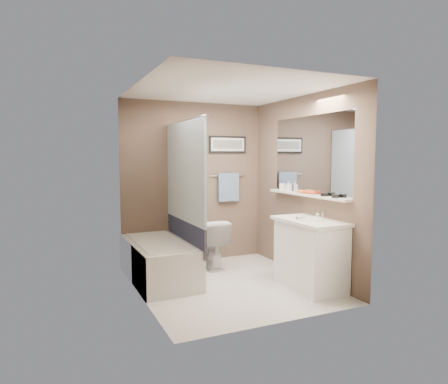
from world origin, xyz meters
name	(u,v)px	position (x,y,z in m)	size (l,w,h in m)	color
ground	(229,284)	(0.00, 0.00, 0.00)	(2.50, 2.50, 0.00)	silver
ceiling	(229,91)	(0.00, 0.00, 2.38)	(2.20, 2.50, 0.04)	white
wall_back	(194,183)	(0.00, 1.23, 1.20)	(2.20, 0.04, 2.40)	brown
wall_front	(284,199)	(0.00, -1.23, 1.20)	(2.20, 0.04, 2.40)	brown
wall_left	(141,192)	(-1.08, 0.00, 1.20)	(0.04, 2.50, 2.40)	brown
wall_right	(302,186)	(1.08, 0.00, 1.20)	(0.04, 2.50, 2.40)	brown
tile_surround	(132,205)	(-1.09, 0.50, 1.00)	(0.02, 1.55, 2.00)	tan
curtain_rod	(184,121)	(-0.40, 0.50, 2.05)	(0.02, 0.02, 1.55)	silver
curtain_upper	(185,172)	(-0.40, 0.50, 1.40)	(0.03, 1.45, 1.28)	white
curtain_lower	(185,234)	(-0.40, 0.50, 0.58)	(0.03, 1.45, 0.36)	#262C48
mirror	(310,155)	(1.09, -0.15, 1.62)	(0.02, 1.60, 1.00)	silver
shelf	(306,195)	(1.04, -0.15, 1.10)	(0.12, 1.60, 0.03)	silver
towel_bar	(228,176)	(0.55, 1.22, 1.30)	(0.02, 0.02, 0.60)	silver
towel	(229,187)	(0.55, 1.20, 1.12)	(0.34, 0.05, 0.44)	#94B3D7
art_frame	(228,145)	(0.55, 1.23, 1.78)	(0.62, 0.03, 0.26)	black
art_mat	(228,145)	(0.55, 1.22, 1.78)	(0.56, 0.00, 0.20)	white
art_image	(228,145)	(0.55, 1.22, 1.78)	(0.50, 0.00, 0.13)	#595959
door	(331,216)	(0.55, -1.24, 1.00)	(0.80, 0.02, 2.00)	silver
door_handle	(301,217)	(0.22, -1.19, 1.00)	(0.02, 0.02, 0.10)	silver
bathtub	(159,261)	(-0.75, 0.55, 0.25)	(0.70, 1.50, 0.50)	silver
tub_rim	(158,242)	(-0.75, 0.55, 0.50)	(0.56, 1.36, 0.02)	silver
toilet	(209,243)	(0.08, 0.83, 0.35)	(0.39, 0.69, 0.70)	white
vanity	(310,255)	(0.85, -0.51, 0.40)	(0.50, 0.90, 0.80)	white
countertop	(310,221)	(0.84, -0.51, 0.82)	(0.54, 0.96, 0.04)	white
sink_basin	(309,219)	(0.83, -0.51, 0.85)	(0.34, 0.34, 0.01)	white
faucet_spout	(323,214)	(1.03, -0.51, 0.89)	(0.02, 0.02, 0.10)	silver
faucet_knob	(318,215)	(1.03, -0.41, 0.87)	(0.05, 0.05, 0.05)	silver
candle_bowl_near	(335,196)	(1.04, -0.72, 1.14)	(0.09, 0.09, 0.04)	black
candle_bowl_far	(324,195)	(1.04, -0.52, 1.14)	(0.09, 0.09, 0.04)	black
hair_brush_front	(309,192)	(1.04, -0.22, 1.14)	(0.04, 0.04, 0.22)	#C13B1B
hair_brush_back	(304,192)	(1.04, -0.11, 1.14)	(0.04, 0.04, 0.22)	orange
pink_comb	(299,192)	(1.04, 0.02, 1.12)	(0.03, 0.16, 0.01)	pink
glass_jar	(282,187)	(1.04, 0.42, 1.17)	(0.08, 0.08, 0.10)	silver
soap_bottle	(288,186)	(1.04, 0.27, 1.18)	(0.06, 0.06, 0.14)	#999999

